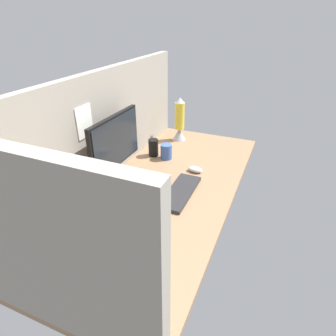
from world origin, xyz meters
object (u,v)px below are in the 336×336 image
at_px(keyboard, 180,192).
at_px(lava_lamp, 179,123).
at_px(monitor, 116,148).
at_px(mug_red_plastic, 104,225).
at_px(mug_ceramic_blue, 166,151).
at_px(mouse, 195,169).
at_px(mug_black_travel, 153,148).

relative_size(keyboard, lava_lamp, 1.10).
height_order(monitor, mug_red_plastic, monitor).
bearing_deg(monitor, mug_ceramic_blue, -16.44).
xyz_separation_m(keyboard, mug_red_plastic, (-0.45, 0.19, 0.05)).
xyz_separation_m(keyboard, mouse, (0.27, 0.00, 0.01)).
bearing_deg(mug_ceramic_blue, mug_red_plastic, -176.50).
distance_m(monitor, mouse, 0.53).
height_order(mug_ceramic_blue, lava_lamp, lava_lamp).
height_order(monitor, mug_black_travel, monitor).
distance_m(keyboard, mug_ceramic_blue, 0.45).
bearing_deg(mug_red_plastic, mug_ceramic_blue, 3.50).
distance_m(monitor, mug_black_travel, 0.46).
bearing_deg(keyboard, mug_red_plastic, 156.13).
distance_m(keyboard, lava_lamp, 0.78).
xyz_separation_m(mouse, mug_red_plastic, (-0.72, 0.19, 0.04)).
xyz_separation_m(mouse, mug_ceramic_blue, (0.11, 0.24, 0.04)).
relative_size(mouse, lava_lamp, 0.29).
bearing_deg(mug_black_travel, lava_lamp, -10.80).
xyz_separation_m(mug_ceramic_blue, lava_lamp, (0.34, 0.04, 0.09)).
relative_size(keyboard, mouse, 3.85).
bearing_deg(mug_red_plastic, mug_black_travel, 10.39).
distance_m(mug_red_plastic, lava_lamp, 1.17).
relative_size(mug_red_plastic, mug_ceramic_blue, 1.02).
xyz_separation_m(monitor, keyboard, (0.04, -0.37, -0.22)).
relative_size(keyboard, mug_black_travel, 3.08).
bearing_deg(mug_black_travel, keyboard, -137.60).
bearing_deg(mouse, mug_red_plastic, 172.30).
distance_m(keyboard, mug_black_travel, 0.52).
xyz_separation_m(mouse, mug_black_travel, (0.11, 0.35, 0.04)).
relative_size(mouse, mug_ceramic_blue, 0.84).
xyz_separation_m(mug_red_plastic, mug_black_travel, (0.83, 0.15, 0.00)).
bearing_deg(mug_red_plastic, monitor, 23.16).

